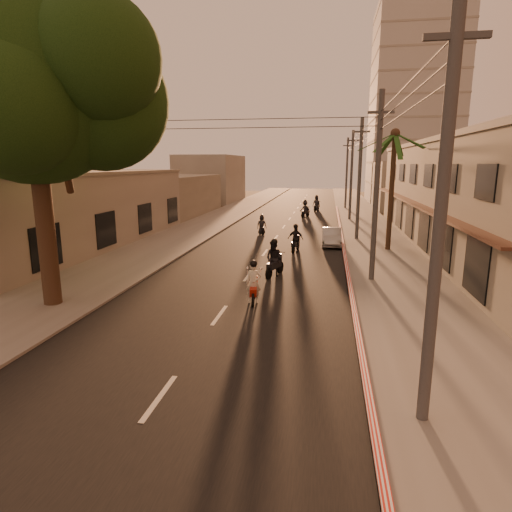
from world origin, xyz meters
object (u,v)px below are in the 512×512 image
Objects in this scene: broadleaf_tree at (43,87)px; scooter_far_b at (305,209)px; palm_tree at (395,141)px; scooter_red at (254,284)px; scooter_far_a at (262,225)px; scooter_mid_a at (274,259)px; parked_car at (332,237)px; scooter_far_c at (316,204)px; scooter_mid_b at (295,239)px.

scooter_far_b is at bearing 75.48° from broadleaf_tree.
scooter_red is at bearing -119.75° from palm_tree.
broadleaf_tree is 7.29× the size of scooter_far_a.
scooter_mid_a reaches higher than parked_car.
scooter_far_c reaches higher than scooter_far_b.
scooter_mid_a is at bearing -77.87° from scooter_far_c.
scooter_red reaches higher than scooter_far_a.
scooter_mid_a is 6.56m from scooter_mid_b.
parked_car is 1.91× the size of scooter_far_c.
palm_tree is at bearing -48.93° from scooter_far_b.
scooter_far_b is (8.14, 31.42, -7.59)m from broadleaf_tree.
scooter_red is at bearing -70.13° from scooter_far_b.
palm_tree is 4.24× the size of scooter_far_b.
scooter_far_c is (9.18, 37.87, -7.57)m from broadleaf_tree.
scooter_far_a is (-3.29, 6.70, -0.08)m from scooter_mid_b.
scooter_mid_a is at bearing -108.73° from parked_car.
scooter_far_a is (-2.69, 13.23, -0.15)m from scooter_mid_a.
scooter_mid_a is 1.00× the size of scooter_far_c.
scooter_mid_b reaches higher than scooter_red.
palm_tree is 12.04m from scooter_mid_a.
palm_tree is 2.16× the size of parked_car.
palm_tree is 4.12× the size of scooter_mid_a.
scooter_far_b is (-6.47, 17.56, -6.26)m from palm_tree.
scooter_red is 10.93m from scooter_mid_b.
broadleaf_tree is at bearing -115.09° from scooter_mid_b.
scooter_red is at bearing -76.32° from scooter_mid_a.
broadleaf_tree reaches higher than palm_tree.
scooter_far_b is 6.53m from scooter_far_c.
broadleaf_tree is at bearing -175.60° from scooter_red.
broadleaf_tree is 6.26× the size of scooter_far_b.
scooter_far_a is (5.25, 19.24, -7.72)m from broadleaf_tree.
scooter_far_b is at bearing 110.23° from palm_tree.
scooter_mid_b is at bearing -67.94° from scooter_far_b.
broadleaf_tree reaches higher than scooter_mid_b.
broadleaf_tree reaches higher than scooter_far_c.
palm_tree is 15.43m from scooter_red.
scooter_far_a is at bearing -82.48° from scooter_far_b.
scooter_mid_b is (0.59, 6.53, -0.07)m from scooter_mid_a.
parked_car is (5.65, -4.00, -0.13)m from scooter_far_a.
scooter_far_c is at bearing 79.83° from scooter_red.
palm_tree is at bearing 52.53° from scooter_red.
broadleaf_tree is 12.51m from scooter_mid_a.
scooter_far_c is at bearing 101.69° from scooter_far_b.
scooter_far_a is at bearing 150.10° from palm_tree.
palm_tree is 19.74m from scooter_far_b.
scooter_mid_b is 25.34m from scooter_far_c.
scooter_red is 0.93× the size of scooter_mid_a.
parked_car is at bearing -71.29° from scooter_far_c.
scooter_far_a is at bearing 125.30° from scooter_mid_b.
parked_car is at bearing -51.36° from scooter_far_a.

